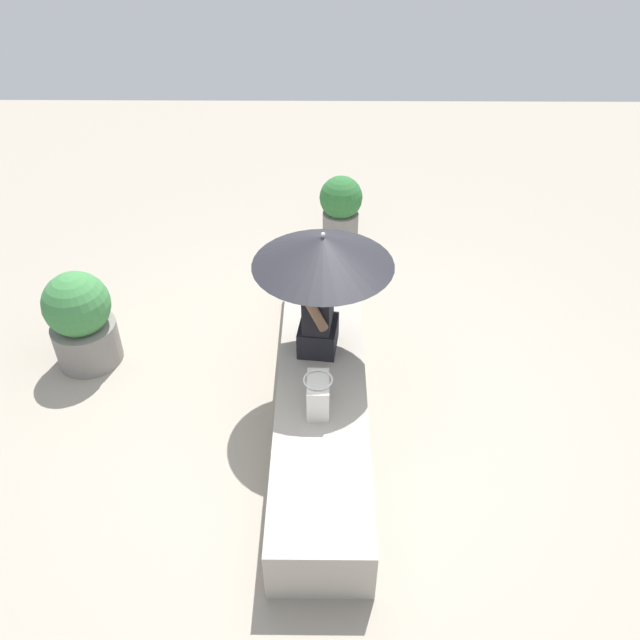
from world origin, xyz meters
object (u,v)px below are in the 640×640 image
at_px(parasol, 323,251).
at_px(handbag_black, 318,394).
at_px(person_seated, 318,306).
at_px(planter_far, 341,211).
at_px(magazine, 320,290).
at_px(planter_near, 81,320).

relative_size(parasol, handbag_black, 3.73).
xyz_separation_m(person_seated, planter_far, (-2.14, 0.21, -0.37)).
distance_m(person_seated, planter_far, 2.19).
relative_size(person_seated, planter_far, 1.12).
height_order(parasol, handbag_black, parasol).
distance_m(magazine, planter_far, 1.41).
distance_m(planter_near, planter_far, 2.81).
height_order(person_seated, planter_near, person_seated).
bearing_deg(person_seated, magazine, 179.45).
relative_size(handbag_black, planter_far, 0.34).
bearing_deg(planter_far, person_seated, -5.56).
distance_m(parasol, handbag_black, 0.97).
xyz_separation_m(parasol, magazine, (-0.78, -0.03, -0.87)).
distance_m(person_seated, magazine, 0.84).
bearing_deg(person_seated, handbag_black, 0.57).
height_order(handbag_black, magazine, handbag_black).
relative_size(handbag_black, magazine, 0.98).
relative_size(parasol, planter_near, 1.21).
bearing_deg(handbag_black, planter_near, -116.63).
xyz_separation_m(person_seated, magazine, (-0.75, 0.01, -0.38)).
distance_m(handbag_black, planter_far, 2.81).
distance_m(person_seated, parasol, 0.49).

